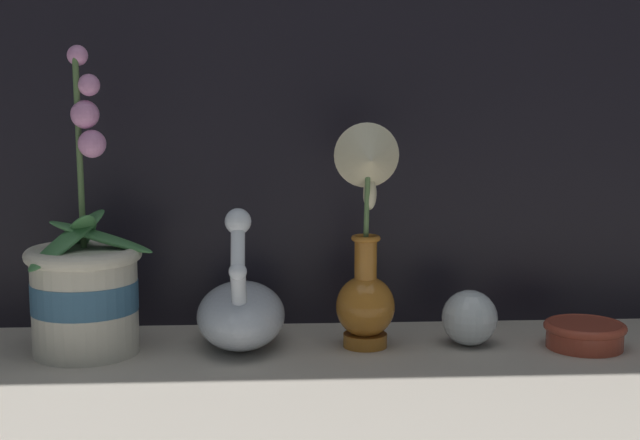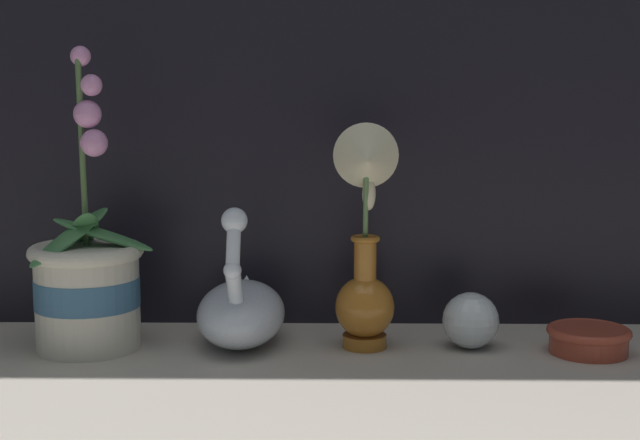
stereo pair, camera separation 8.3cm
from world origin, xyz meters
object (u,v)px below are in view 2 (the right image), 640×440
object	(u,v)px
glass_sphere	(471,320)
blue_vase	(366,251)
amber_dish	(589,338)
swan_figurine	(241,309)
orchid_potted_plant	(87,282)

from	to	relation	value
glass_sphere	blue_vase	bearing A→B (deg)	-176.34
blue_vase	amber_dish	bearing A→B (deg)	-2.40
swan_figurine	glass_sphere	world-z (taller)	swan_figurine
orchid_potted_plant	glass_sphere	bearing A→B (deg)	0.80
orchid_potted_plant	swan_figurine	bearing A→B (deg)	6.37
orchid_potted_plant	blue_vase	xyz separation A→B (m)	(0.37, -0.00, 0.04)
swan_figurine	blue_vase	size ratio (longest dim) A/B	0.73
blue_vase	glass_sphere	bearing A→B (deg)	3.66
swan_figurine	amber_dish	size ratio (longest dim) A/B	2.00
orchid_potted_plant	amber_dish	world-z (taller)	orchid_potted_plant
glass_sphere	amber_dish	distance (m)	0.16
swan_figurine	orchid_potted_plant	bearing A→B (deg)	-173.63
orchid_potted_plant	blue_vase	distance (m)	0.38
swan_figurine	glass_sphere	xyz separation A→B (m)	(0.31, -0.02, -0.01)
glass_sphere	amber_dish	xyz separation A→B (m)	(0.15, -0.02, -0.02)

